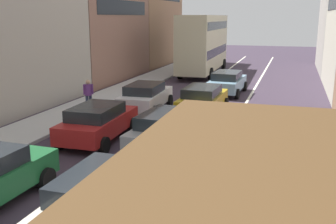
{
  "coord_description": "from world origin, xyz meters",
  "views": [
    {
      "loc": [
        4.17,
        -1.06,
        4.93
      ],
      "look_at": [
        0.0,
        12.0,
        1.6
      ],
      "focal_mm": 41.99,
      "sensor_mm": 36.0,
      "label": 1
    }
  ],
  "objects": [
    {
      "name": "sidewalk_left",
      "position": [
        -6.7,
        20.0,
        0.07
      ],
      "size": [
        2.6,
        64.0,
        0.14
      ],
      "primitive_type": "cube",
      "color": "#B9B9B9",
      "rests_on": "ground"
    },
    {
      "name": "lane_stripe_left",
      "position": [
        -1.7,
        20.0,
        0.01
      ],
      "size": [
        0.16,
        60.0,
        0.01
      ],
      "primitive_type": "cube",
      "color": "silver",
      "rests_on": "ground"
    },
    {
      "name": "lane_stripe_right",
      "position": [
        1.7,
        20.0,
        0.01
      ],
      "size": [
        0.16,
        60.0,
        0.01
      ],
      "primitive_type": "cube",
      "color": "silver",
      "rests_on": "ground"
    },
    {
      "name": "building_row_left",
      "position": [
        -12.0,
        23.51,
        5.9
      ],
      "size": [
        7.2,
        43.9,
        13.73
      ],
      "rotation": [
        0.0,
        0.0,
        1.57
      ],
      "color": "tan",
      "rests_on": "ground"
    },
    {
      "name": "sedan_centre_lane_second",
      "position": [
        0.17,
        6.57,
        0.8
      ],
      "size": [
        2.07,
        4.3,
        1.49
      ],
      "rotation": [
        0.0,
        0.0,
        1.57
      ],
      "color": "beige",
      "rests_on": "ground"
    },
    {
      "name": "hatchback_centre_lane_third",
      "position": [
        -0.19,
        12.51,
        0.8
      ],
      "size": [
        2.3,
        4.41,
        1.49
      ],
      "rotation": [
        0.0,
        0.0,
        1.5
      ],
      "color": "gray",
      "rests_on": "ground"
    },
    {
      "name": "sedan_left_lane_third",
      "position": [
        -3.22,
        12.73,
        0.8
      ],
      "size": [
        2.15,
        4.35,
        1.49
      ],
      "rotation": [
        0.0,
        0.0,
        1.6
      ],
      "color": "#A51E1E",
      "rests_on": "ground"
    },
    {
      "name": "coupe_centre_lane_fourth",
      "position": [
        -0.14,
        18.32,
        0.8
      ],
      "size": [
        2.14,
        4.34,
        1.49
      ],
      "rotation": [
        0.0,
        0.0,
        1.55
      ],
      "color": "#B29319",
      "rests_on": "ground"
    },
    {
      "name": "sedan_left_lane_fourth",
      "position": [
        -3.23,
        18.2,
        0.8
      ],
      "size": [
        2.19,
        4.36,
        1.49
      ],
      "rotation": [
        0.0,
        0.0,
        1.61
      ],
      "color": "silver",
      "rests_on": "ground"
    },
    {
      "name": "sedan_centre_lane_fifth",
      "position": [
        0.16,
        24.24,
        0.8
      ],
      "size": [
        2.2,
        4.37,
        1.49
      ],
      "rotation": [
        0.0,
        0.0,
        1.53
      ],
      "color": "#759EB7",
      "rests_on": "ground"
    },
    {
      "name": "sedan_right_lane_behind_truck",
      "position": [
        3.34,
        10.1,
        0.8
      ],
      "size": [
        2.28,
        4.41,
        1.49
      ],
      "rotation": [
        0.0,
        0.0,
        1.64
      ],
      "color": "black",
      "rests_on": "ground"
    },
    {
      "name": "bus_mid_queue_primary",
      "position": [
        -3.37,
        32.73,
        2.83
      ],
      "size": [
        2.97,
        10.55,
        5.06
      ],
      "rotation": [
        0.0,
        0.0,
        1.59
      ],
      "color": "#BFB793",
      "rests_on": "ground"
    },
    {
      "name": "pedestrian_near_kerb",
      "position": [
        -6.21,
        17.38,
        0.95
      ],
      "size": [
        0.46,
        0.36,
        1.66
      ],
      "rotation": [
        0.0,
        0.0,
        2.19
      ],
      "color": "#262D47",
      "rests_on": "ground"
    }
  ]
}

